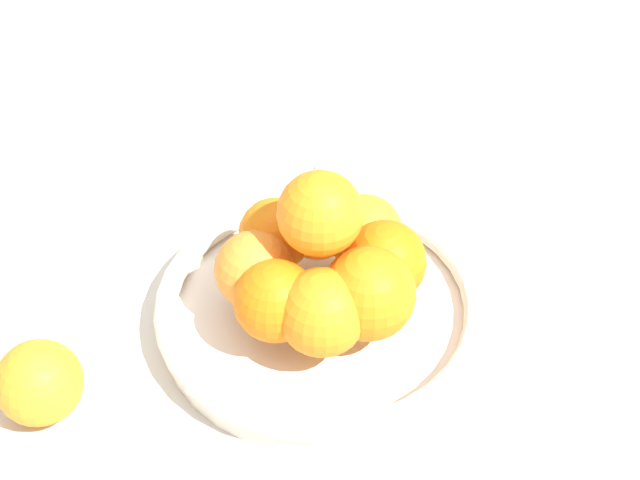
% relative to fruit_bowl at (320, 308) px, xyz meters
% --- Properties ---
extents(ground_plane, '(4.00, 4.00, 0.00)m').
position_rel_fruit_bowl_xyz_m(ground_plane, '(0.00, 0.00, -0.02)').
color(ground_plane, beige).
extents(fruit_bowl, '(0.30, 0.30, 0.04)m').
position_rel_fruit_bowl_xyz_m(fruit_bowl, '(0.00, 0.00, 0.00)').
color(fruit_bowl, silver).
rests_on(fruit_bowl, ground_plane).
extents(orange_pile, '(0.18, 0.18, 0.13)m').
position_rel_fruit_bowl_xyz_m(orange_pile, '(0.00, -0.00, 0.06)').
color(orange_pile, orange).
rests_on(orange_pile, fruit_bowl).
extents(stray_orange, '(0.07, 0.07, 0.07)m').
position_rel_fruit_bowl_xyz_m(stray_orange, '(-0.17, -0.19, 0.02)').
color(stray_orange, orange).
rests_on(stray_orange, ground_plane).
extents(drinking_glass, '(0.06, 0.06, 0.13)m').
position_rel_fruit_bowl_xyz_m(drinking_glass, '(-0.30, -0.06, 0.04)').
color(drinking_glass, silver).
rests_on(drinking_glass, ground_plane).
extents(napkin_folded, '(0.12, 0.12, 0.01)m').
position_rel_fruit_bowl_xyz_m(napkin_folded, '(-0.05, 0.26, -0.02)').
color(napkin_folded, silver).
rests_on(napkin_folded, ground_plane).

